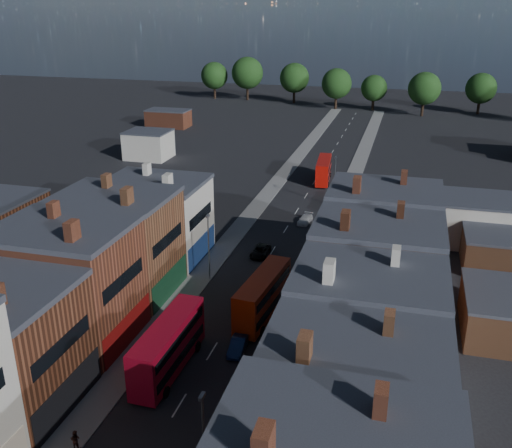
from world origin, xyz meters
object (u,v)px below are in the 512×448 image
Objects in this scene: car_2 at (260,251)px; bus_1 at (263,295)px; bus_0 at (168,346)px; car_1 at (238,345)px; bus_2 at (324,170)px; ped_3 at (296,298)px; ped_1 at (75,439)px; car_3 at (305,219)px.

bus_1 is at bearing -73.32° from car_2.
bus_0 reaches higher than car_1.
bus_2 is at bearing 87.26° from bus_0.
bus_2 is at bearing -5.24° from ped_3.
ped_1 is (-2.75, -10.70, -1.65)m from bus_0.
bus_2 is at bearing 86.44° from car_2.
bus_2 is 2.25× the size of car_2.
ped_1 is (-6.89, -71.35, -1.37)m from bus_2.
bus_1 is 49.44m from bus_2.
bus_2 reaches higher than car_3.
bus_0 is 60.79m from bus_2.
ped_1 is at bearing -120.51° from car_1.
ped_1 is at bearing 145.24° from ped_3.
bus_0 is 7.15× the size of ped_1.
bus_2 is 34.82m from car_2.
bus_2 reaches higher than ped_3.
bus_1 reaches higher than bus_2.
bus_2 is at bearing 97.88° from bus_1.
bus_2 is (4.14, 60.65, -0.28)m from bus_0.
bus_0 is 11.17m from ped_1.
car_1 is 0.99× the size of car_3.
ped_3 is (11.22, 25.00, 0.03)m from ped_1.
bus_2 is at bearing 98.88° from car_3.
bus_1 is 7.04m from car_1.
ped_3 is (3.64, -24.78, 0.35)m from car_3.
ped_1 is at bearing -104.67° from bus_1.
car_3 is (3.39, 13.10, -0.04)m from car_2.
car_3 is 2.55× the size of ped_1.
ped_1 reaches higher than car_1.
ped_1 is at bearing -103.24° from bus_0.
bus_2 is (-1.47, 49.41, -0.23)m from bus_1.
ped_1 is (-4.19, -36.68, 0.28)m from car_2.
car_3 is at bearing 86.78° from car_1.
bus_2 is 46.58m from ped_3.
car_2 is at bearing 111.97° from bus_1.
bus_1 reaches higher than car_3.
bus_2 reaches higher than ped_1.
bus_1 reaches higher than car_1.
bus_1 reaches higher than ped_1.
bus_1 is 23.53m from ped_1.
ped_3 is at bearing 60.51° from bus_0.
ped_3 is (8.47, 14.30, -1.62)m from bus_0.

